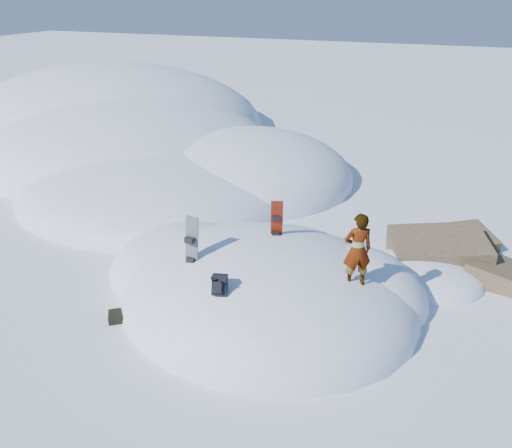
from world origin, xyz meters
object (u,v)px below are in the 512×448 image
(backpack, at_px, (219,285))
(person, at_px, (357,250))
(snowboard_dark, at_px, (191,252))
(snowboard_red, at_px, (276,228))

(backpack, xyz_separation_m, person, (2.39, 1.43, 0.53))
(snowboard_dark, bearing_deg, backpack, -32.22)
(snowboard_red, xyz_separation_m, person, (2.04, -0.94, 0.30))
(snowboard_dark, bearing_deg, snowboard_red, 53.45)
(person, bearing_deg, snowboard_dark, -18.40)
(person, bearing_deg, snowboard_red, -52.76)
(snowboard_red, xyz_separation_m, backpack, (-0.35, -2.37, -0.23))
(snowboard_dark, distance_m, person, 3.53)
(backpack, height_order, person, person)
(backpack, bearing_deg, snowboard_red, 67.46)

